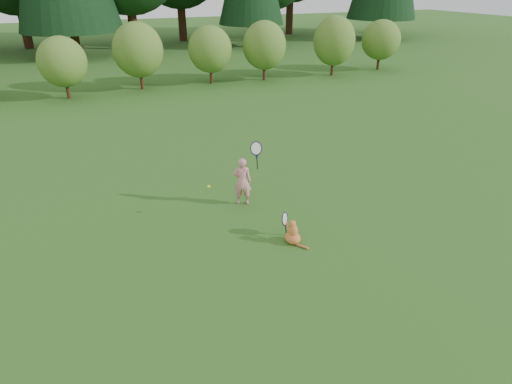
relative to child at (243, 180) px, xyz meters
name	(u,v)px	position (x,y,z in m)	size (l,w,h in m)	color
ground	(263,247)	(-0.27, -1.69, -0.55)	(100.00, 100.00, 0.00)	#225217
shrub_row	(138,57)	(-0.27, 11.31, 0.85)	(28.00, 3.00, 2.80)	#4B7022
child	(243,180)	(0.00, 0.00, 0.00)	(0.62, 0.43, 1.56)	pink
cat	(293,231)	(0.29, -1.74, -0.31)	(0.36, 0.64, 0.63)	#CA6F26
tennis_ball	(209,187)	(-0.82, -0.29, 0.14)	(0.07, 0.07, 0.07)	#C4E61B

